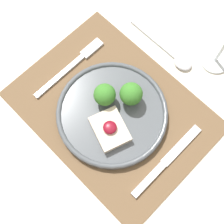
% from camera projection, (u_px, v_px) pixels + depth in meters
% --- Properties ---
extents(ground_plane, '(8.00, 8.00, 0.00)m').
position_uv_depth(ground_plane, '(112.00, 163.00, 1.46)').
color(ground_plane, brown).
extents(dining_table, '(1.43, 1.00, 0.76)m').
position_uv_depth(dining_table, '(113.00, 121.00, 0.83)').
color(dining_table, beige).
rests_on(dining_table, ground_plane).
extents(placemat, '(0.45, 0.34, 0.00)m').
position_uv_depth(placemat, '(113.00, 110.00, 0.74)').
color(placemat, brown).
rests_on(placemat, dining_table).
extents(dinner_plate, '(0.26, 0.26, 0.08)m').
position_uv_depth(dinner_plate, '(113.00, 112.00, 0.72)').
color(dinner_plate, '#4C5156').
rests_on(dinner_plate, placemat).
extents(fork, '(0.02, 0.22, 0.01)m').
position_uv_depth(fork, '(74.00, 64.00, 0.78)').
color(fork, silver).
rests_on(fork, placemat).
extents(knife, '(0.02, 0.22, 0.01)m').
position_uv_depth(knife, '(162.00, 165.00, 0.70)').
color(knife, silver).
rests_on(knife, placemat).
extents(spoon, '(0.20, 0.04, 0.01)m').
position_uv_depth(spoon, '(174.00, 56.00, 0.78)').
color(spoon, silver).
rests_on(spoon, dining_table).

